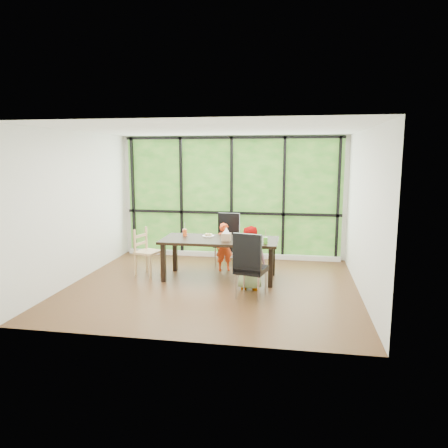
{
  "coord_description": "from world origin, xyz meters",
  "views": [
    {
      "loc": [
        1.4,
        -6.97,
        2.28
      ],
      "look_at": [
        0.14,
        0.37,
        1.05
      ],
      "focal_mm": 33.62,
      "sensor_mm": 36.0,
      "label": 1
    }
  ],
  "objects": [
    {
      "name": "ground",
      "position": [
        0.0,
        0.0,
        0.0
      ],
      "size": [
        5.0,
        5.0,
        0.0
      ],
      "primitive_type": "plane",
      "color": "black",
      "rests_on": "ground"
    },
    {
      "name": "back_wall",
      "position": [
        0.0,
        2.25,
        1.35
      ],
      "size": [
        5.0,
        0.0,
        5.0
      ],
      "primitive_type": "plane",
      "rotation": [
        1.57,
        0.0,
        0.0
      ],
      "color": "silver",
      "rests_on": "ground"
    },
    {
      "name": "foliage_backdrop",
      "position": [
        0.0,
        2.23,
        1.35
      ],
      "size": [
        4.8,
        0.02,
        2.65
      ],
      "primitive_type": "cube",
      "color": "#214D16",
      "rests_on": "back_wall"
    },
    {
      "name": "window_mullions",
      "position": [
        0.0,
        2.19,
        1.35
      ],
      "size": [
        4.8,
        0.06,
        2.65
      ],
      "primitive_type": null,
      "color": "black",
      "rests_on": "back_wall"
    },
    {
      "name": "window_sill",
      "position": [
        0.0,
        2.15,
        0.05
      ],
      "size": [
        4.8,
        0.12,
        0.1
      ],
      "primitive_type": "cube",
      "color": "silver",
      "rests_on": "ground"
    },
    {
      "name": "dining_table",
      "position": [
        0.04,
        0.47,
        0.38
      ],
      "size": [
        2.14,
        0.96,
        0.75
      ],
      "primitive_type": "cube",
      "rotation": [
        0.0,
        0.0,
        -0.01
      ],
      "color": "black",
      "rests_on": "ground"
    },
    {
      "name": "chair_window_leather",
      "position": [
        0.02,
        1.4,
        0.54
      ],
      "size": [
        0.5,
        0.5,
        1.08
      ],
      "primitive_type": "cube",
      "rotation": [
        0.0,
        0.0,
        -0.09
      ],
      "color": "black",
      "rests_on": "ground"
    },
    {
      "name": "chair_interior_leather",
      "position": [
        0.73,
        -0.47,
        0.54
      ],
      "size": [
        0.55,
        0.55,
        1.08
      ],
      "primitive_type": "cube",
      "rotation": [
        0.0,
        0.0,
        2.91
      ],
      "color": "black",
      "rests_on": "ground"
    },
    {
      "name": "chair_end_beech",
      "position": [
        -1.35,
        0.48,
        0.45
      ],
      "size": [
        0.5,
        0.51,
        0.9
      ],
      "primitive_type": "cube",
      "rotation": [
        0.0,
        0.0,
        1.29
      ],
      "color": "tan",
      "rests_on": "ground"
    },
    {
      "name": "child_toddler",
      "position": [
        0.04,
        1.04,
        0.48
      ],
      "size": [
        0.41,
        0.35,
        0.95
      ],
      "primitive_type": "imported",
      "rotation": [
        0.0,
        0.0,
        0.41
      ],
      "color": "#E34417",
      "rests_on": "ground"
    },
    {
      "name": "child_older",
      "position": [
        0.67,
        -0.06,
        0.55
      ],
      "size": [
        0.56,
        0.38,
        1.1
      ],
      "primitive_type": "imported",
      "rotation": [
        0.0,
        0.0,
        3.08
      ],
      "color": "gray",
      "rests_on": "ground"
    },
    {
      "name": "placemat",
      "position": [
        0.6,
        0.27,
        0.75
      ],
      "size": [
        0.39,
        0.29,
        0.01
      ],
      "primitive_type": "cube",
      "color": "tan",
      "rests_on": "dining_table"
    },
    {
      "name": "plate_far",
      "position": [
        -0.22,
        0.7,
        0.76
      ],
      "size": [
        0.23,
        0.23,
        0.01
      ],
      "primitive_type": "cylinder",
      "color": "white",
      "rests_on": "dining_table"
    },
    {
      "name": "plate_near",
      "position": [
        0.66,
        0.27,
        0.76
      ],
      "size": [
        0.22,
        0.22,
        0.01
      ],
      "primitive_type": "cylinder",
      "color": "white",
      "rests_on": "dining_table"
    },
    {
      "name": "orange_cup",
      "position": [
        -0.67,
        0.66,
        0.82
      ],
      "size": [
        0.08,
        0.08,
        0.13
      ],
      "primitive_type": "cylinder",
      "color": "#EB5A20",
      "rests_on": "dining_table"
    },
    {
      "name": "green_cup",
      "position": [
        0.91,
        0.2,
        0.81
      ],
      "size": [
        0.07,
        0.07,
        0.12
      ],
      "primitive_type": "cylinder",
      "color": "#5BCD32",
      "rests_on": "dining_table"
    },
    {
      "name": "tissue_box",
      "position": [
        0.19,
        0.35,
        0.82
      ],
      "size": [
        0.16,
        0.16,
        0.14
      ],
      "primitive_type": "cube",
      "color": "tan",
      "rests_on": "dining_table"
    },
    {
      "name": "crepe_rolls_far",
      "position": [
        -0.22,
        0.7,
        0.78
      ],
      "size": [
        0.15,
        0.12,
        0.04
      ],
      "primitive_type": null,
      "color": "tan",
      "rests_on": "plate_far"
    },
    {
      "name": "crepe_rolls_near",
      "position": [
        0.66,
        0.27,
        0.78
      ],
      "size": [
        0.05,
        0.12,
        0.04
      ],
      "primitive_type": null,
      "color": "tan",
      "rests_on": "plate_near"
    },
    {
      "name": "straw_white",
      "position": [
        -0.67,
        0.66,
        0.92
      ],
      "size": [
        0.01,
        0.04,
        0.2
      ],
      "primitive_type": "cylinder",
      "rotation": [
        0.14,
        0.0,
        0.0
      ],
      "color": "white",
      "rests_on": "orange_cup"
    },
    {
      "name": "straw_pink",
      "position": [
        0.91,
        0.2,
        0.91
      ],
      "size": [
        0.01,
        0.04,
        0.2
      ],
      "primitive_type": "cylinder",
      "rotation": [
        0.14,
        0.0,
        0.0
      ],
      "color": "pink",
      "rests_on": "green_cup"
    },
    {
      "name": "tissue",
      "position": [
        0.19,
        0.35,
        0.94
      ],
      "size": [
        0.12,
        0.12,
        0.11
      ],
      "primitive_type": "cone",
      "color": "white",
      "rests_on": "tissue_box"
    }
  ]
}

